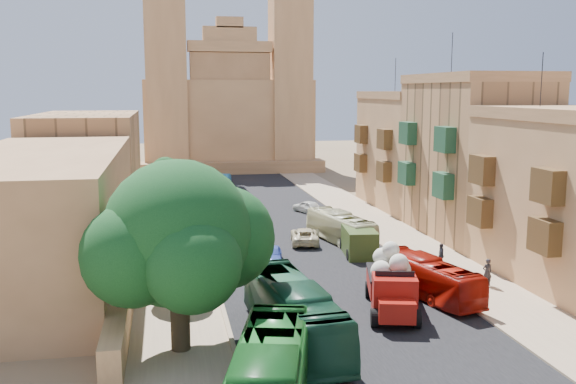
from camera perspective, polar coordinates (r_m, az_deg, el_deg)
name	(u,v)px	position (r m, az deg, el deg)	size (l,w,h in m)	color
ground	(397,368)	(30.32, 9.67, -15.17)	(260.00, 260.00, 0.00)	brown
road_surface	(280,229)	(58.04, -0.75, -3.29)	(14.00, 140.00, 0.01)	black
sidewalk_east	(380,225)	(60.40, 8.17, -2.90)	(5.00, 140.00, 0.01)	tan
sidewalk_west	(173,233)	(57.18, -10.18, -3.62)	(5.00, 140.00, 0.01)	tan
kerb_east	(354,225)	(59.63, 5.90, -2.95)	(0.25, 140.00, 0.12)	tan
kerb_west	(202,231)	(57.24, -7.67, -3.49)	(0.25, 140.00, 0.12)	tan
townhouse_b	(572,195)	(45.53, 23.96, -0.24)	(9.00, 14.00, 14.90)	#AB7A4D
townhouse_c	(473,155)	(57.32, 16.08, 3.19)	(9.00, 14.00, 17.40)	tan
townhouse_d	(411,149)	(70.10, 10.88, 3.76)	(9.00, 14.00, 15.90)	#AB7A4D
west_wall	(132,253)	(47.31, -13.68, -5.27)	(1.00, 40.00, 1.80)	#AB7A4D
west_building_low	(43,216)	(45.30, -20.92, -1.97)	(10.00, 28.00, 8.40)	#986A42
west_building_mid	(88,161)	(70.68, -17.37, 2.61)	(10.00, 22.00, 10.00)	tan
church	(227,109)	(104.96, -5.48, 7.39)	(28.00, 22.50, 36.30)	#AB7A4D
ficus_tree	(180,239)	(30.63, -9.60, -4.12)	(9.24, 8.50, 9.24)	#35291A
street_tree_a	(167,241)	(38.85, -10.67, -4.29)	(3.43, 3.43, 5.27)	#35291A
street_tree_b	(167,208)	(50.64, -10.75, -1.45)	(3.22, 3.22, 4.95)	#35291A
street_tree_c	(166,186)	(62.48, -10.80, 0.54)	(3.26, 3.26, 5.01)	#35291A
street_tree_d	(165,171)	(74.38, -10.84, 1.84)	(3.21, 3.21, 4.94)	#35291A
red_truck	(392,283)	(36.76, 9.20, -7.98)	(4.00, 6.92, 3.83)	#98130B
olive_pickup	(358,241)	(49.32, 6.27, -4.35)	(2.81, 5.27, 2.08)	#34481B
bus_green_north	(293,313)	(32.10, 0.48, -10.67)	(2.59, 11.08, 3.09)	#1C5035
bus_red_east	(427,278)	(39.91, 12.27, -7.44)	(2.01, 8.60, 2.40)	#9C1208
bus_cream_east	(341,228)	(52.83, 4.71, -3.18)	(2.09, 8.91, 2.48)	beige
car_blue_a	(272,254)	(46.92, -1.40, -5.54)	(1.36, 3.39, 1.16)	#405CBD
car_white_a	(236,236)	(52.93, -4.64, -3.91)	(1.19, 3.41, 1.12)	white
car_cream	(304,236)	(52.42, 1.47, -3.92)	(2.13, 4.62, 1.29)	beige
car_dkblue	(236,203)	(67.68, -4.65, -1.00)	(1.84, 4.52, 1.31)	navy
car_white_b	(308,207)	(65.61, 1.75, -1.30)	(1.50, 3.74, 1.27)	silver
car_blue_b	(224,180)	(85.41, -5.74, 1.11)	(1.51, 4.34, 1.43)	#3996C5
pedestrian_a	(487,272)	(43.08, 17.29, -6.84)	(0.65, 0.43, 1.79)	black
pedestrian_c	(441,255)	(46.75, 13.45, -5.49)	(1.01, 0.42, 1.72)	#31323B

